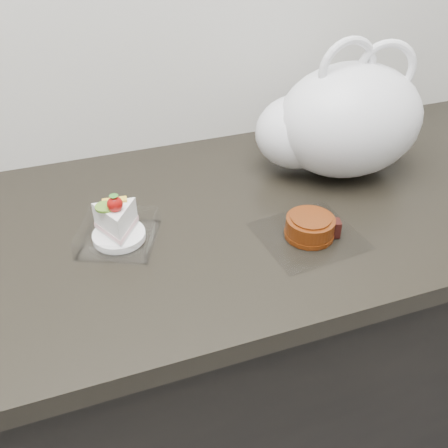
% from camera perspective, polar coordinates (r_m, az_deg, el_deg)
% --- Properties ---
extents(counter, '(2.04, 0.64, 0.90)m').
position_cam_1_polar(counter, '(1.26, -9.11, -17.45)').
color(counter, black).
rests_on(counter, ground).
extents(cake_tray, '(0.17, 0.17, 0.10)m').
position_cam_1_polar(cake_tray, '(0.91, -12.03, -0.45)').
color(cake_tray, white).
rests_on(cake_tray, counter).
extents(mooncake_wrap, '(0.19, 0.18, 0.04)m').
position_cam_1_polar(mooncake_wrap, '(0.92, 9.86, -0.52)').
color(mooncake_wrap, white).
rests_on(mooncake_wrap, counter).
extents(plastic_bag, '(0.37, 0.29, 0.29)m').
position_cam_1_polar(plastic_bag, '(1.09, 13.04, 11.34)').
color(plastic_bag, white).
rests_on(plastic_bag, counter).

